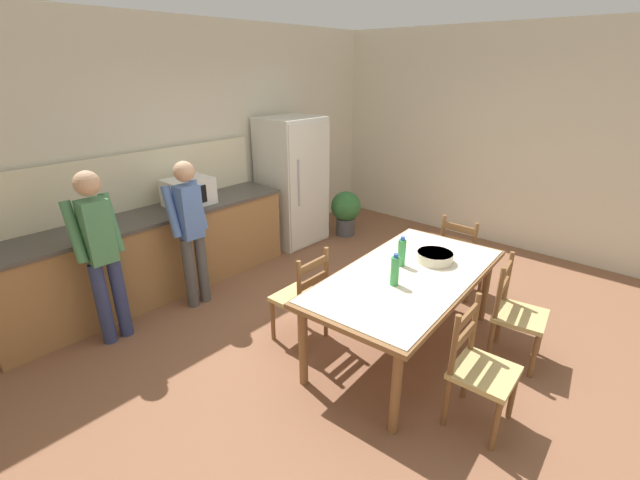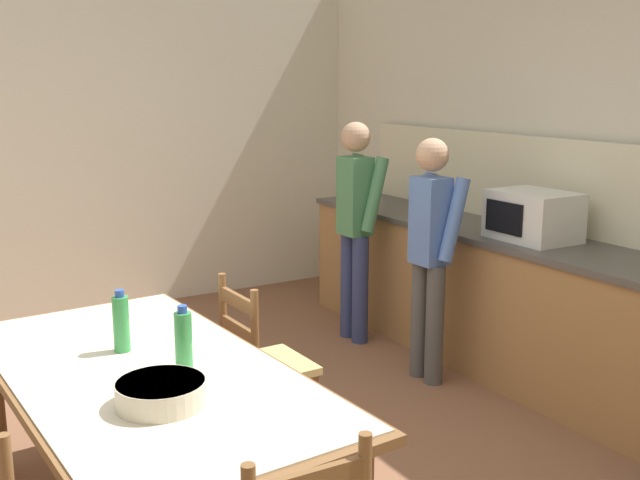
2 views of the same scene
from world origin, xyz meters
TOP-DOWN VIEW (x-y plane):
  - ground_plane at (0.00, 0.00)m, footprint 8.32×8.32m
  - wall_back at (0.00, 2.66)m, footprint 6.52×0.12m
  - wall_right at (3.26, 0.00)m, footprint 0.12×5.20m
  - kitchen_counter at (-0.80, 2.23)m, footprint 3.22×0.66m
  - counter_splashback at (-0.80, 2.54)m, footprint 3.18×0.03m
  - refrigerator at (1.31, 2.19)m, footprint 0.80×0.73m
  - microwave at (-0.30, 2.21)m, footprint 0.50×0.39m
  - dining_table at (0.13, -0.38)m, footprint 2.08×1.14m
  - bottle_near_centre at (-0.12, -0.40)m, footprint 0.07×0.07m
  - bottle_off_centre at (0.22, -0.25)m, footprint 0.07×0.07m
  - serving_bowl at (0.49, -0.43)m, footprint 0.32×0.32m
  - chair_head_end at (1.43, -0.29)m, footprint 0.41×0.43m
  - chair_side_near_left at (-0.27, -1.21)m, footprint 0.44×0.42m
  - chair_side_far_left at (-0.38, 0.39)m, footprint 0.43×0.41m
  - chair_side_near_right at (0.63, -1.15)m, footprint 0.48×0.46m
  - person_at_sink at (-1.52, 1.71)m, footprint 0.40×0.28m
  - person_at_counter at (-0.64, 1.69)m, footprint 0.39×0.27m
  - potted_plant at (1.99, 1.76)m, footprint 0.44×0.44m

SIDE VIEW (x-z plane):
  - ground_plane at x=0.00m, z-range 0.00..0.00m
  - potted_plant at x=1.99m, z-range 0.05..0.72m
  - chair_head_end at x=1.43m, z-range -0.01..0.90m
  - chair_side_near_left at x=-0.27m, z-range -0.01..0.90m
  - chair_side_far_left at x=-0.38m, z-range -0.01..0.90m
  - chair_side_near_right at x=0.63m, z-range -0.01..0.90m
  - kitchen_counter at x=-0.80m, z-range 0.00..0.92m
  - dining_table at x=0.13m, z-range 0.30..1.06m
  - serving_bowl at x=0.49m, z-range 0.76..0.85m
  - person_at_counter at x=-0.64m, z-range 0.10..1.64m
  - refrigerator at x=1.31m, z-range 0.00..1.75m
  - bottle_near_centre at x=-0.12m, z-range 0.74..1.01m
  - bottle_off_centre at x=0.22m, z-range 0.74..1.01m
  - person_at_sink at x=-1.52m, z-range 0.10..1.70m
  - microwave at x=-0.30m, z-range 0.92..1.22m
  - counter_splashback at x=-0.80m, z-range 0.92..1.52m
  - wall_back at x=0.00m, z-range 0.00..2.90m
  - wall_right at x=3.26m, z-range 0.00..2.90m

